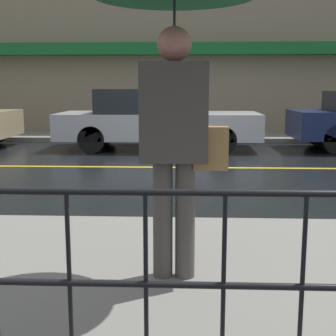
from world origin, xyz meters
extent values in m
plane|color=black|center=(0.00, 0.00, 0.00)|extent=(80.00, 80.00, 0.00)
cube|color=gray|center=(0.00, -5.24, 0.06)|extent=(28.00, 2.83, 0.13)
cube|color=gray|center=(0.00, 4.91, 0.06)|extent=(28.00, 2.17, 0.13)
cube|color=gold|center=(0.00, 0.00, 0.00)|extent=(25.20, 0.12, 0.01)
cube|color=gray|center=(0.00, 6.14, 3.31)|extent=(28.00, 0.30, 6.63)
cube|color=#196B2D|center=(0.00, 5.72, 2.60)|extent=(16.80, 0.55, 0.35)
cylinder|color=black|center=(0.00, -6.40, 0.99)|extent=(12.00, 0.04, 0.04)
cylinder|color=black|center=(0.00, -6.40, 0.52)|extent=(12.00, 0.04, 0.04)
cylinder|color=black|center=(-0.39, -6.40, 0.56)|extent=(0.02, 0.02, 0.86)
cylinder|color=black|center=(0.00, -6.40, 0.56)|extent=(0.02, 0.02, 0.86)
cylinder|color=black|center=(0.39, -6.40, 0.56)|extent=(0.02, 0.02, 0.86)
cylinder|color=black|center=(0.77, -6.40, 0.56)|extent=(0.02, 0.02, 0.86)
cylinder|color=#4C4742|center=(0.03, -5.38, 0.56)|extent=(0.14, 0.14, 0.85)
cylinder|color=#4C4742|center=(0.19, -5.38, 0.56)|extent=(0.14, 0.14, 0.85)
cube|color=#47423D|center=(0.11, -5.38, 1.32)|extent=(0.46, 0.28, 0.67)
sphere|color=tan|center=(0.11, -5.38, 1.77)|extent=(0.23, 0.23, 0.23)
cylinder|color=#262628|center=(0.11, -5.38, 1.70)|extent=(0.02, 0.02, 0.75)
cube|color=#9E7A47|center=(0.36, -5.38, 1.07)|extent=(0.24, 0.12, 0.30)
cube|color=#B2B5BA|center=(-0.50, 2.64, 0.57)|extent=(4.78, 1.84, 0.61)
cube|color=#1E2328|center=(-0.70, 2.64, 1.15)|extent=(2.48, 1.69, 0.56)
cylinder|color=black|center=(0.98, 3.45, 0.31)|extent=(0.62, 0.22, 0.62)
cylinder|color=black|center=(0.98, 1.83, 0.31)|extent=(0.62, 0.22, 0.62)
cylinder|color=black|center=(-1.99, 3.45, 0.31)|extent=(0.62, 0.22, 0.62)
cylinder|color=black|center=(-1.99, 1.83, 0.31)|extent=(0.62, 0.22, 0.62)
cylinder|color=black|center=(3.52, 3.44, 0.34)|extent=(0.68, 0.22, 0.68)
camera|label=1|loc=(0.21, -8.60, 1.49)|focal=50.00mm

